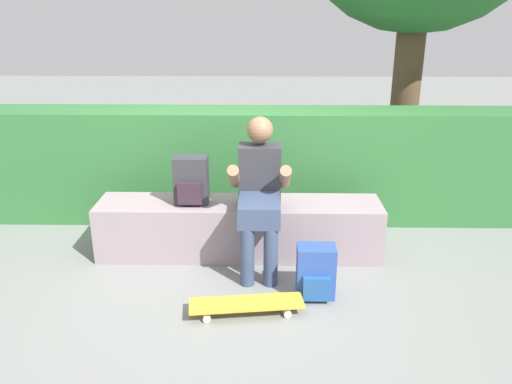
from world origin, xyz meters
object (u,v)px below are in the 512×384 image
(bench_main, at_px, (239,228))
(backpack_on_ground, at_px, (316,273))
(backpack_on_bench, at_px, (191,181))
(skateboard_near_person, at_px, (247,304))
(person_skater, at_px, (260,190))

(bench_main, height_order, backpack_on_ground, bench_main)
(bench_main, height_order, backpack_on_bench, backpack_on_bench)
(skateboard_near_person, distance_m, backpack_on_bench, 1.20)
(bench_main, xyz_separation_m, skateboard_near_person, (0.09, -0.94, -0.16))
(backpack_on_ground, bearing_deg, bench_main, 130.76)
(person_skater, bearing_deg, backpack_on_ground, -48.37)
(backpack_on_ground, bearing_deg, skateboard_near_person, -154.18)
(bench_main, xyz_separation_m, person_skater, (0.18, -0.22, 0.43))
(backpack_on_bench, bearing_deg, skateboard_near_person, -62.11)
(bench_main, xyz_separation_m, backpack_on_bench, (-0.40, -0.01, 0.43))
(person_skater, relative_size, backpack_on_bench, 3.06)
(skateboard_near_person, bearing_deg, person_skater, 83.54)
(person_skater, bearing_deg, skateboard_near_person, -96.46)
(bench_main, distance_m, backpack_on_bench, 0.58)
(backpack_on_bench, bearing_deg, bench_main, 1.37)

